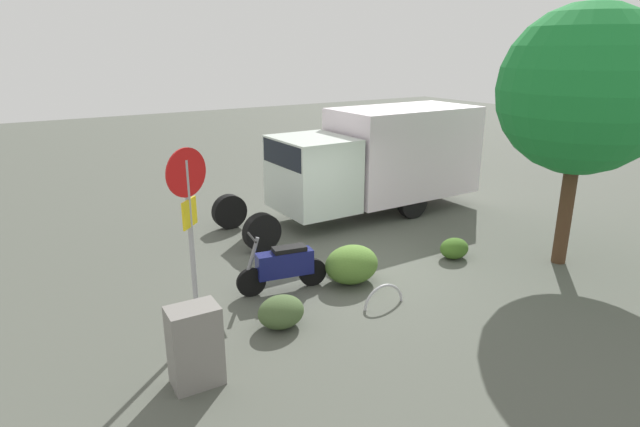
% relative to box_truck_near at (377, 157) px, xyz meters
% --- Properties ---
extents(ground_plane, '(60.00, 60.00, 0.00)m').
position_rel_box_truck_near_xyz_m(ground_plane, '(2.71, 2.92, -1.61)').
color(ground_plane, '#4F5249').
extents(box_truck_near, '(7.55, 2.20, 2.93)m').
position_rel_box_truck_near_xyz_m(box_truck_near, '(0.00, 0.00, 0.00)').
color(box_truck_near, black).
rests_on(box_truck_near, ground).
extents(motorcycle, '(1.80, 0.64, 1.20)m').
position_rel_box_truck_near_xyz_m(motorcycle, '(4.66, 3.07, -1.09)').
color(motorcycle, black).
rests_on(motorcycle, ground).
extents(stop_sign, '(0.71, 0.33, 3.12)m').
position_rel_box_truck_near_xyz_m(stop_sign, '(6.65, 3.74, 0.46)').
color(stop_sign, '#9E9EA3').
rests_on(stop_sign, ground).
extents(street_tree, '(3.39, 3.39, 5.41)m').
position_rel_box_truck_near_xyz_m(street_tree, '(-1.14, 5.08, 2.09)').
color(street_tree, '#47301E').
rests_on(street_tree, ground).
extents(utility_cabinet, '(0.71, 0.51, 1.18)m').
position_rel_box_truck_near_xyz_m(utility_cabinet, '(7.12, 5.03, -1.02)').
color(utility_cabinet, slate).
rests_on(utility_cabinet, ground).
extents(bike_rack_hoop, '(0.85, 0.12, 0.85)m').
position_rel_box_truck_near_xyz_m(bike_rack_hoop, '(3.43, 4.61, -1.61)').
color(bike_rack_hoop, '#B7B7BC').
rests_on(bike_rack_hoop, ground).
extents(shrub_near_sign, '(0.81, 0.66, 0.55)m').
position_rel_box_truck_near_xyz_m(shrub_near_sign, '(5.38, 4.28, -1.34)').
color(shrub_near_sign, '#435A31').
rests_on(shrub_near_sign, ground).
extents(shrub_mid_verge, '(0.68, 0.56, 0.47)m').
position_rel_box_truck_near_xyz_m(shrub_mid_verge, '(0.65, 3.68, -1.38)').
color(shrub_mid_verge, '#3D6721').
rests_on(shrub_mid_verge, ground).
extents(shrub_by_tree, '(1.12, 0.92, 0.77)m').
position_rel_box_truck_near_xyz_m(shrub_by_tree, '(3.34, 3.47, -1.23)').
color(shrub_by_tree, '#4F762D').
rests_on(shrub_by_tree, ground).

